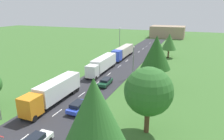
{
  "coord_description": "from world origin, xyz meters",
  "views": [
    {
      "loc": [
        17.86,
        -12.3,
        15.11
      ],
      "look_at": [
        1.55,
        28.73,
        1.8
      ],
      "focal_mm": 32.53,
      "sensor_mm": 36.0,
      "label": 1
    }
  ],
  "objects_px": {
    "car_second": "(78,106)",
    "tree_ash": "(156,52)",
    "truck_lead": "(54,91)",
    "tree_oak": "(148,91)",
    "truck_third": "(123,52)",
    "car_third": "(106,82)",
    "tree_elm": "(95,122)",
    "truck_second": "(102,64)",
    "distant_building": "(168,32)",
    "lamppost_third": "(120,39)",
    "tree_pine": "(169,42)",
    "motorcycle_courier": "(89,107)",
    "lamppost_second": "(133,60)"
  },
  "relations": [
    {
      "from": "truck_second",
      "to": "car_second",
      "type": "xyz_separation_m",
      "value": [
        4.87,
        -19.81,
        -1.3
      ]
    },
    {
      "from": "car_second",
      "to": "tree_oak",
      "type": "relative_size",
      "value": 0.5
    },
    {
      "from": "tree_pine",
      "to": "distant_building",
      "type": "xyz_separation_m",
      "value": [
        -6.42,
        49.74,
        -2.04
      ]
    },
    {
      "from": "truck_second",
      "to": "tree_pine",
      "type": "distance_m",
      "value": 26.22
    },
    {
      "from": "truck_third",
      "to": "motorcycle_courier",
      "type": "relative_size",
      "value": 7.58
    },
    {
      "from": "truck_second",
      "to": "tree_elm",
      "type": "xyz_separation_m",
      "value": [
        14.14,
        -32.49,
        5.18
      ]
    },
    {
      "from": "car_second",
      "to": "tree_ash",
      "type": "xyz_separation_m",
      "value": [
        8.89,
        14.84,
        6.19
      ]
    },
    {
      "from": "car_third",
      "to": "lamppost_third",
      "type": "xyz_separation_m",
      "value": [
        -8.28,
        31.76,
        4.18
      ]
    },
    {
      "from": "truck_lead",
      "to": "lamppost_third",
      "type": "distance_m",
      "value": 42.75
    },
    {
      "from": "car_second",
      "to": "tree_oak",
      "type": "xyz_separation_m",
      "value": [
        10.91,
        -1.52,
        4.74
      ]
    },
    {
      "from": "car_third",
      "to": "lamppost_third",
      "type": "height_order",
      "value": "lamppost_third"
    },
    {
      "from": "lamppost_second",
      "to": "tree_ash",
      "type": "bearing_deg",
      "value": -33.36
    },
    {
      "from": "truck_lead",
      "to": "distant_building",
      "type": "bearing_deg",
      "value": 85.55
    },
    {
      "from": "truck_second",
      "to": "lamppost_second",
      "type": "bearing_deg",
      "value": -9.07
    },
    {
      "from": "motorcycle_courier",
      "to": "lamppost_second",
      "type": "bearing_deg",
      "value": 83.93
    },
    {
      "from": "lamppost_second",
      "to": "tree_oak",
      "type": "distance_m",
      "value": 21.44
    },
    {
      "from": "truck_lead",
      "to": "truck_third",
      "type": "height_order",
      "value": "truck_lead"
    },
    {
      "from": "truck_third",
      "to": "car_third",
      "type": "relative_size",
      "value": 3.15
    },
    {
      "from": "truck_lead",
      "to": "tree_oak",
      "type": "relative_size",
      "value": 1.51
    },
    {
      "from": "tree_oak",
      "to": "tree_elm",
      "type": "height_order",
      "value": "tree_elm"
    },
    {
      "from": "car_third",
      "to": "truck_third",
      "type": "bearing_deg",
      "value": 100.31
    },
    {
      "from": "truck_lead",
      "to": "tree_pine",
      "type": "xyz_separation_m",
      "value": [
        13.51,
        41.3,
        2.95
      ]
    },
    {
      "from": "lamppost_third",
      "to": "tree_ash",
      "type": "distance_m",
      "value": 33.68
    },
    {
      "from": "lamppost_third",
      "to": "tree_ash",
      "type": "bearing_deg",
      "value": -58.28
    },
    {
      "from": "truck_lead",
      "to": "tree_oak",
      "type": "distance_m",
      "value": 16.57
    },
    {
      "from": "truck_lead",
      "to": "car_third",
      "type": "bearing_deg",
      "value": 66.77
    },
    {
      "from": "tree_pine",
      "to": "tree_elm",
      "type": "distance_m",
      "value": 54.97
    },
    {
      "from": "distant_building",
      "to": "car_third",
      "type": "bearing_deg",
      "value": -91.76
    },
    {
      "from": "truck_third",
      "to": "tree_pine",
      "type": "xyz_separation_m",
      "value": [
        13.32,
        6.25,
        3.02
      ]
    },
    {
      "from": "tree_oak",
      "to": "tree_ash",
      "type": "xyz_separation_m",
      "value": [
        -2.02,
        16.36,
        1.45
      ]
    },
    {
      "from": "car_second",
      "to": "lamppost_third",
      "type": "height_order",
      "value": "lamppost_third"
    },
    {
      "from": "tree_elm",
      "to": "tree_ash",
      "type": "xyz_separation_m",
      "value": [
        -0.37,
        27.53,
        -0.28
      ]
    },
    {
      "from": "truck_second",
      "to": "tree_pine",
      "type": "bearing_deg",
      "value": 59.41
    },
    {
      "from": "truck_lead",
      "to": "distant_building",
      "type": "distance_m",
      "value": 91.31
    },
    {
      "from": "truck_second",
      "to": "car_third",
      "type": "xyz_separation_m",
      "value": [
        4.36,
        -8.13,
        -1.34
      ]
    },
    {
      "from": "car_third",
      "to": "tree_ash",
      "type": "xyz_separation_m",
      "value": [
        9.4,
        3.17,
        6.24
      ]
    },
    {
      "from": "lamppost_second",
      "to": "distant_building",
      "type": "xyz_separation_m",
      "value": [
        -1.38,
        73.48,
        -1.04
      ]
    },
    {
      "from": "truck_second",
      "to": "motorcycle_courier",
      "type": "height_order",
      "value": "truck_second"
    },
    {
      "from": "truck_lead",
      "to": "lamppost_third",
      "type": "bearing_deg",
      "value": 94.93
    },
    {
      "from": "car_second",
      "to": "distant_building",
      "type": "height_order",
      "value": "distant_building"
    },
    {
      "from": "truck_third",
      "to": "tree_elm",
      "type": "distance_m",
      "value": 50.97
    },
    {
      "from": "truck_second",
      "to": "tree_oak",
      "type": "relative_size",
      "value": 1.59
    },
    {
      "from": "truck_second",
      "to": "truck_lead",
      "type": "bearing_deg",
      "value": -90.75
    },
    {
      "from": "car_third",
      "to": "tree_pine",
      "type": "distance_m",
      "value": 32.12
    },
    {
      "from": "lamppost_third",
      "to": "tree_oak",
      "type": "xyz_separation_m",
      "value": [
        19.7,
        -44.96,
        0.61
      ]
    },
    {
      "from": "truck_lead",
      "to": "car_second",
      "type": "xyz_separation_m",
      "value": [
        5.12,
        -0.94,
        -1.33
      ]
    },
    {
      "from": "car_third",
      "to": "tree_elm",
      "type": "relative_size",
      "value": 0.44
    },
    {
      "from": "car_third",
      "to": "motorcycle_courier",
      "type": "xyz_separation_m",
      "value": [
        1.97,
        -10.93,
        -0.25
      ]
    },
    {
      "from": "motorcycle_courier",
      "to": "lamppost_third",
      "type": "bearing_deg",
      "value": 103.49
    },
    {
      "from": "truck_lead",
      "to": "tree_elm",
      "type": "height_order",
      "value": "tree_elm"
    }
  ]
}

